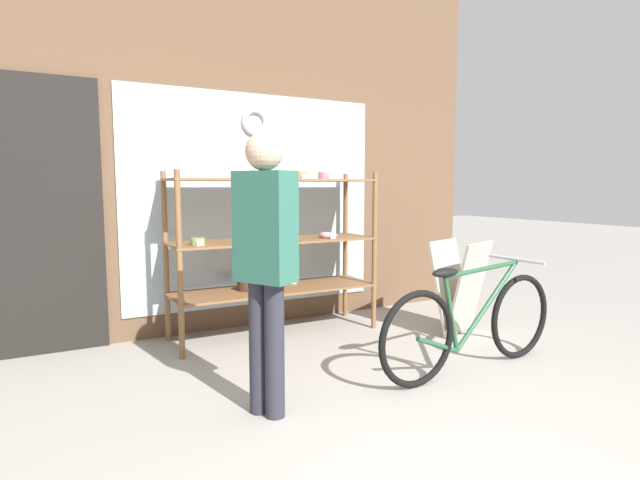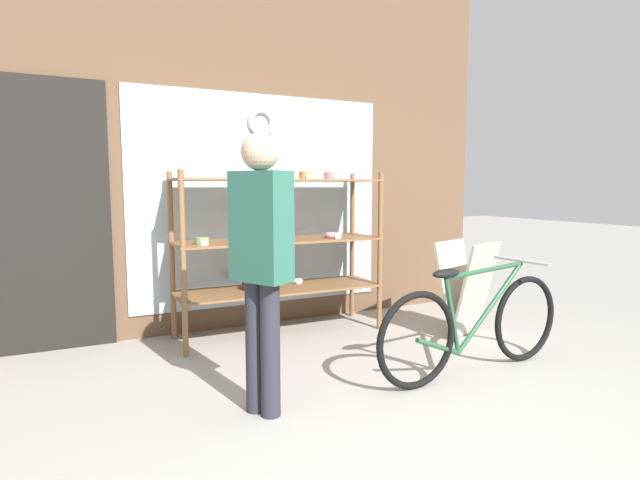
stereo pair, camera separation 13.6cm
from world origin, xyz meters
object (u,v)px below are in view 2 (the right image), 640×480
Objects in this scene: bicycle at (475,325)px; pedestrian at (261,253)px; sandwich_board at (466,288)px; display_case at (281,238)px.

bicycle is 1.06× the size of pedestrian.
sandwich_board is 0.51× the size of pedestrian.
bicycle is 2.06× the size of sandwich_board.
display_case is 1.06× the size of bicycle.
display_case is at bearing 132.65° from sandwich_board.
sandwich_board reaches higher than bicycle.
display_case is 2.19× the size of sandwich_board.
display_case is at bearing 115.66° from bicycle.
pedestrian reaches higher than sandwich_board.
pedestrian is (-0.66, -1.40, 0.08)m from display_case.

